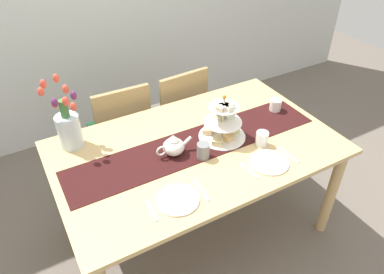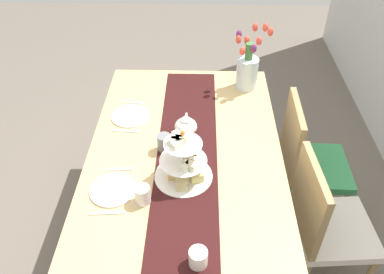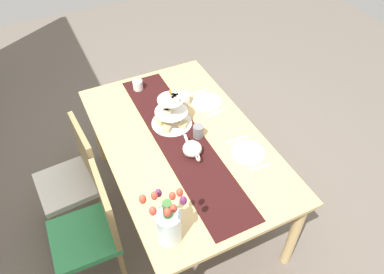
# 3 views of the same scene
# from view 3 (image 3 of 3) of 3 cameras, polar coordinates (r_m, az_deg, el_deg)

# --- Properties ---
(ground_plane) EXTENTS (8.00, 8.00, 0.00)m
(ground_plane) POSITION_cam_3_polar(r_m,az_deg,el_deg) (3.18, -1.25, -10.22)
(ground_plane) COLOR #6B6056
(dining_table) EXTENTS (1.74, 1.07, 0.77)m
(dining_table) POSITION_cam_3_polar(r_m,az_deg,el_deg) (2.66, -1.47, -1.81)
(dining_table) COLOR tan
(dining_table) RESTS_ON ground_plane
(chair_left) EXTENTS (0.43, 0.43, 0.91)m
(chair_left) POSITION_cam_3_polar(r_m,az_deg,el_deg) (2.54, -15.22, -13.47)
(chair_left) COLOR #9C8254
(chair_left) RESTS_ON ground_plane
(chair_right) EXTENTS (0.45, 0.45, 0.91)m
(chair_right) POSITION_cam_3_polar(r_m,az_deg,el_deg) (2.85, -17.75, -5.61)
(chair_right) COLOR #9C8254
(chair_right) RESTS_ON ground_plane
(table_runner) EXTENTS (1.64, 0.33, 0.00)m
(table_runner) POSITION_cam_3_polar(r_m,az_deg,el_deg) (2.59, -1.76, -0.43)
(table_runner) COLOR black
(table_runner) RESTS_ON dining_table
(tiered_cake_stand) EXTENTS (0.30, 0.30, 0.30)m
(tiered_cake_stand) POSITION_cam_3_polar(r_m,az_deg,el_deg) (2.65, -3.32, 3.72)
(tiered_cake_stand) COLOR beige
(tiered_cake_stand) RESTS_ON table_runner
(teapot) EXTENTS (0.24, 0.13, 0.14)m
(teapot) POSITION_cam_3_polar(r_m,az_deg,el_deg) (2.45, 0.04, -1.78)
(teapot) COLOR white
(teapot) RESTS_ON table_runner
(tulip_vase) EXTENTS (0.20, 0.23, 0.44)m
(tulip_vase) POSITION_cam_3_polar(r_m,az_deg,el_deg) (1.99, -3.70, -13.16)
(tulip_vase) COLOR silver
(tulip_vase) RESTS_ON dining_table
(cream_jug) EXTENTS (0.08, 0.08, 0.08)m
(cream_jug) POSITION_cam_3_polar(r_m,az_deg,el_deg) (3.04, -8.44, 8.00)
(cream_jug) COLOR white
(cream_jug) RESTS_ON dining_table
(dinner_plate_left) EXTENTS (0.23, 0.23, 0.01)m
(dinner_plate_left) POSITION_cam_3_polar(r_m,az_deg,el_deg) (2.52, 8.74, -2.42)
(dinner_plate_left) COLOR white
(dinner_plate_left) RESTS_ON dining_table
(fork_left) EXTENTS (0.03, 0.15, 0.01)m
(fork_left) POSITION_cam_3_polar(r_m,az_deg,el_deg) (2.45, 10.54, -4.68)
(fork_left) COLOR silver
(fork_left) RESTS_ON dining_table
(knife_left) EXTENTS (0.02, 0.17, 0.01)m
(knife_left) POSITION_cam_3_polar(r_m,az_deg,el_deg) (2.61, 7.05, -0.36)
(knife_left) COLOR silver
(knife_left) RESTS_ON dining_table
(dinner_plate_right) EXTENTS (0.23, 0.23, 0.01)m
(dinner_plate_right) POSITION_cam_3_polar(r_m,az_deg,el_deg) (2.89, 2.37, 5.46)
(dinner_plate_right) COLOR white
(dinner_plate_right) RESTS_ON dining_table
(fork_right) EXTENTS (0.02, 0.15, 0.01)m
(fork_right) POSITION_cam_3_polar(r_m,az_deg,el_deg) (2.80, 3.75, 3.74)
(fork_right) COLOR silver
(fork_right) RESTS_ON dining_table
(knife_right) EXTENTS (0.03, 0.17, 0.01)m
(knife_right) POSITION_cam_3_polar(r_m,az_deg,el_deg) (3.00, 1.08, 7.01)
(knife_right) COLOR silver
(knife_right) RESTS_ON dining_table
(mug_grey) EXTENTS (0.08, 0.08, 0.09)m
(mug_grey) POSITION_cam_3_polar(r_m,az_deg,el_deg) (2.57, 1.00, 0.90)
(mug_grey) COLOR slate
(mug_grey) RESTS_ON table_runner
(mug_white_text) EXTENTS (0.08, 0.08, 0.09)m
(mug_white_text) POSITION_cam_3_polar(r_m,az_deg,el_deg) (2.86, -1.08, 6.00)
(mug_white_text) COLOR white
(mug_white_text) RESTS_ON dining_table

